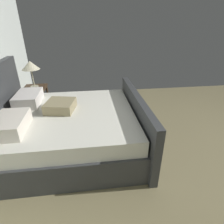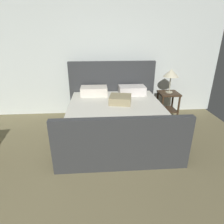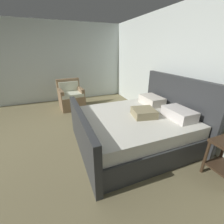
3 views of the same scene
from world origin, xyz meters
The scene contains 5 objects.
ground_plane centered at (0.00, 0.00, -0.01)m, with size 5.97×6.71×0.02m, color olive.
wall_back centered at (0.00, 3.42, 1.32)m, with size 6.09×0.12×2.64m, color silver.
wall_side_left centered at (-3.04, 0.00, 1.32)m, with size 0.12×6.83×2.64m, color silver.
bed centered at (0.49, 2.20, 0.36)m, with size 1.95×2.12×1.28m.
armchair centered at (-2.04, 1.27, 0.35)m, with size 0.80×0.79×0.90m.
Camera 3 is at (2.73, 0.79, 1.78)m, focal length 23.87 mm.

